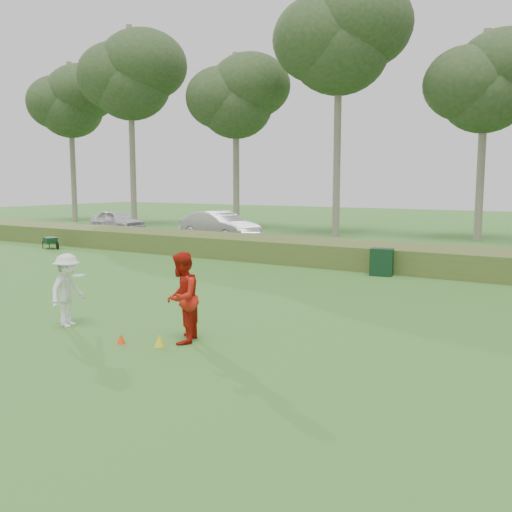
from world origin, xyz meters
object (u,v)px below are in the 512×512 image
Objects in this scene: cone_orange at (121,339)px; player_white at (68,290)px; car_left at (117,221)px; utility_cabinet at (382,262)px; player_red at (182,298)px; car_mid at (219,226)px; cone_yellow at (159,341)px.

player_white is at bearing 168.80° from cone_orange.
utility_cabinet is at bearing -102.42° from car_left.
cone_orange is (-1.03, -0.74, -0.85)m from player_red.
player_red is at bearing -104.54° from utility_cabinet.
player_white is 11.37m from utility_cabinet.
utility_cabinet is (3.77, 10.73, -0.36)m from player_white.
cone_orange is at bearing -76.89° from player_red.
car_mid reaches higher than player_white.
cone_orange is 0.04× the size of car_mid.
player_red is (3.12, 0.33, 0.10)m from player_white.
car_left is at bearing -154.66° from player_red.
player_white is 0.40× the size of car_left.
player_red is at bearing 66.85° from cone_yellow.
player_red reaches higher than cone_yellow.
cone_orange is at bearing -162.42° from cone_yellow.
car_mid is at bearing 119.43° from cone_orange.
cone_orange is 0.86m from cone_yellow.
car_mid is (9.34, -1.57, 0.12)m from car_left.
player_white is 3.00m from cone_yellow.
car_left is at bearing 137.08° from cone_yellow.
player_red is 0.38× the size of car_mid.
player_white reaches higher than car_left.
player_red is 0.98m from cone_yellow.
player_red is 19.56m from car_mid.
player_white is at bearing -106.76° from player_red.
player_red is at bearing -133.57° from car_mid.
player_white is 18.34m from car_mid.
player_white is 24.90m from car_left.
player_white is at bearing -129.58° from car_left.
car_mid is at bearing 11.16° from player_white.
player_white is 2.26m from cone_orange.
car_left is at bearing 93.78° from car_mid.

